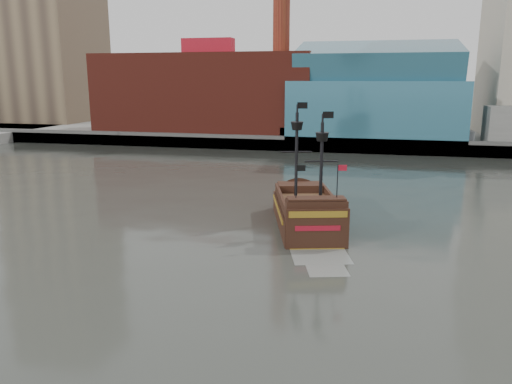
# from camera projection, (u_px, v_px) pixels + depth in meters

# --- Properties ---
(ground) EXTENTS (400.00, 400.00, 0.00)m
(ground) POSITION_uv_depth(u_px,v_px,m) (171.00, 311.00, 27.25)
(ground) COLOR #2B2D28
(ground) RESTS_ON ground
(promenade_far) EXTENTS (220.00, 60.00, 2.00)m
(promenade_far) POSITION_uv_depth(u_px,v_px,m) (329.00, 130.00, 114.27)
(promenade_far) COLOR slate
(promenade_far) RESTS_ON ground
(seawall) EXTENTS (220.00, 1.00, 2.60)m
(seawall) POSITION_uv_depth(u_px,v_px,m) (313.00, 144.00, 86.23)
(seawall) COLOR #4C4C49
(seawall) RESTS_ON ground
(skyline) EXTENTS (149.00, 45.00, 62.00)m
(skyline) POSITION_uv_depth(u_px,v_px,m) (355.00, 17.00, 100.81)
(skyline) COLOR brown
(skyline) RESTS_ON promenade_far
(pirate_ship) EXTENTS (8.33, 15.62, 11.21)m
(pirate_ship) POSITION_uv_depth(u_px,v_px,m) (307.00, 215.00, 42.40)
(pirate_ship) COLOR black
(pirate_ship) RESTS_ON ground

